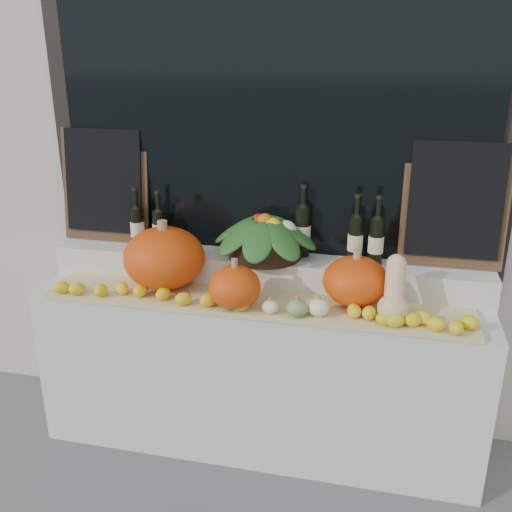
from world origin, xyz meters
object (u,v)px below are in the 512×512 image
pumpkin_left (164,258)px  butternut_squash (394,293)px  pumpkin_right (356,281)px  produce_bowl (265,235)px  wine_bottle_tall (302,230)px

pumpkin_left → butternut_squash: (1.15, -0.12, -0.03)m
pumpkin_left → butternut_squash: 1.15m
pumpkin_left → pumpkin_right: bearing=0.1°
pumpkin_left → produce_bowl: bearing=21.0°
pumpkin_left → produce_bowl: (0.48, 0.19, 0.10)m
pumpkin_right → wine_bottle_tall: 0.42m
pumpkin_left → wine_bottle_tall: 0.72m
pumpkin_left → butternut_squash: pumpkin_left is taller
wine_bottle_tall → butternut_squash: bearing=-37.6°
butternut_squash → produce_bowl: size_ratio=0.50×
pumpkin_left → produce_bowl: 0.53m
pumpkin_right → pumpkin_left: bearing=-179.9°
pumpkin_left → produce_bowl: size_ratio=0.72×
pumpkin_left → wine_bottle_tall: bearing=20.6°
pumpkin_left → pumpkin_right: pumpkin_left is taller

